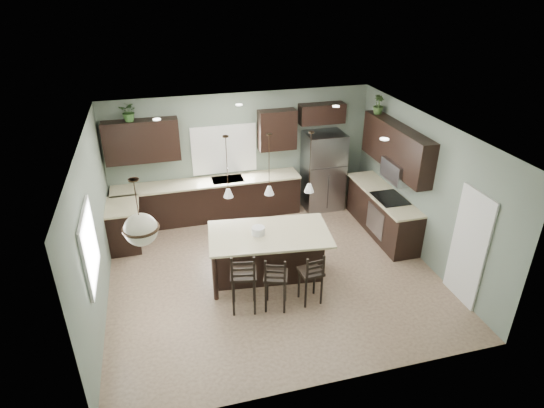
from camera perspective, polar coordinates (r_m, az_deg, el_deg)
The scene contains 32 objects.
ground at distance 8.78m, azimuth 0.04°, elevation -8.52°, with size 6.00×6.00×0.00m, color #9E8466.
pantry_door at distance 8.28m, azimuth 23.43°, elevation -5.04°, with size 0.04×0.82×2.04m, color white.
window_back at distance 10.37m, azimuth -6.04°, elevation 6.86°, with size 1.35×0.02×1.00m, color white.
window_left at distance 7.15m, azimuth -22.03°, elevation -5.00°, with size 0.02×1.10×1.00m, color white.
left_return_cabs at distance 9.82m, azimuth -18.06°, elevation -2.73°, with size 0.60×0.90×0.90m, color black.
left_return_countertop at distance 9.60m, azimuth -18.34°, elevation -0.28°, with size 0.66×0.96×0.04m, color beige.
back_lower_cabs at distance 10.49m, azimuth -7.92°, elevation 0.44°, with size 4.20×0.60×0.90m, color black.
back_countertop at distance 10.27m, azimuth -8.07°, elevation 2.73°, with size 4.20×0.66×0.04m, color beige.
sink_inset at distance 10.32m, azimuth -5.60°, elevation 3.09°, with size 0.70×0.45×0.01m, color gray.
faucet at distance 10.23m, azimuth -5.60°, elevation 3.76°, with size 0.02×0.02×0.28m, color silver.
back_upper_left at distance 9.99m, azimuth -16.02°, elevation 7.59°, with size 1.55×0.34×0.90m, color black.
back_upper_right at distance 10.33m, azimuth 0.65°, elevation 9.28°, with size 0.85×0.34×0.90m, color black.
fridge_header at distance 10.56m, azimuth 6.27°, elevation 11.22°, with size 1.05×0.34×0.45m, color black.
right_lower_cabs at distance 10.14m, azimuth 13.64°, elevation -1.12°, with size 0.60×2.35×0.90m, color black.
right_countertop at distance 9.92m, azimuth 13.83°, elevation 1.26°, with size 0.66×2.35×0.04m, color beige.
cooktop at distance 9.70m, azimuth 14.59°, elevation 0.70°, with size 0.58×0.75×0.02m, color black.
wall_oven_front at distance 9.79m, azimuth 12.79°, elevation -2.08°, with size 0.01×0.72×0.60m, color gray.
right_upper_cabs at distance 9.60m, azimuth 15.31°, elevation 6.89°, with size 0.34×2.35×0.90m, color black.
microwave at distance 9.50m, azimuth 15.54°, elevation 4.04°, with size 0.40×0.75×0.40m, color gray.
refrigerator at distance 10.81m, azimuth 6.43°, elevation 4.13°, with size 0.90×0.74×1.85m, color gray.
kitchen_island at distance 8.43m, azimuth -0.34°, elevation -6.38°, with size 2.18×1.24×0.92m, color black.
serving_dish at distance 8.13m, azimuth -1.74°, elevation -3.36°, with size 0.24×0.24×0.14m, color silver.
bar_stool_left at distance 7.61m, azimuth -3.60°, elevation -9.53°, with size 0.43×0.43×1.16m, color black.
bar_stool_center at distance 7.66m, azimuth 0.47°, elevation -9.71°, with size 0.39×0.39×1.05m, color black.
bar_stool_right at distance 7.83m, azimuth 4.86°, elevation -9.10°, with size 0.37×0.37×1.00m, color black.
pendant_left at distance 7.53m, azimuth -5.67°, elevation 4.62°, with size 0.17×0.17×1.10m, color silver, non-canonical shape.
pendant_center at distance 7.59m, azimuth -0.37°, elevation 4.94°, with size 0.17×0.17×1.10m, color white, non-canonical shape.
pendant_right at distance 7.71m, azimuth 4.81°, elevation 5.21°, with size 0.17×0.17×1.10m, color white, non-canonical shape.
chandelier at distance 6.20m, azimuth -16.44°, elevation -1.01°, with size 0.49×0.49×0.98m, color beige, non-canonical shape.
plant_back_left at distance 9.78m, azimuth -17.50°, elevation 11.01°, with size 0.37×0.32×0.41m, color #2F5525.
plant_right_wall at distance 10.13m, azimuth 13.21°, elevation 12.04°, with size 0.23×0.23×0.40m, color #355324.
room_shell at distance 7.91m, azimuth 0.04°, elevation 1.53°, with size 6.00×6.00×6.00m.
Camera 1 is at (-1.84, -6.89, 5.12)m, focal length 30.00 mm.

